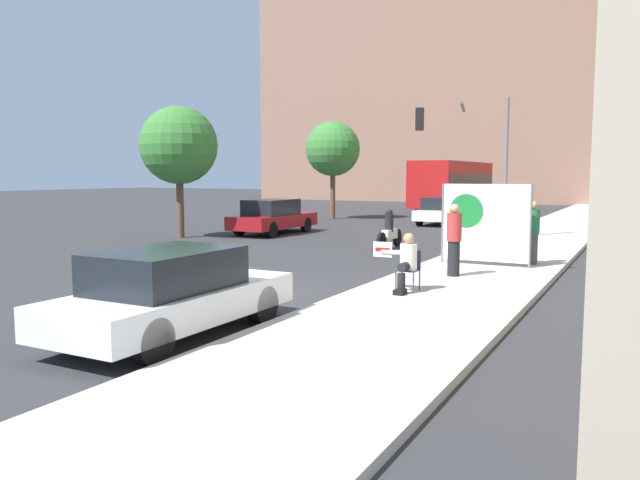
{
  "coord_description": "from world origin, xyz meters",
  "views": [
    {
      "loc": [
        7.58,
        -10.23,
        2.46
      ],
      "look_at": [
        0.67,
        2.75,
        0.92
      ],
      "focal_mm": 35.0,
      "sensor_mm": 36.0,
      "label": 1
    }
  ],
  "objects_px": {
    "traffic_light_pole": "(471,143)",
    "street_tree_near_curb": "(179,146)",
    "motorcycle_on_road": "(389,232)",
    "seated_protester": "(406,261)",
    "jogger_on_sidewalk": "(454,239)",
    "city_bus_on_road": "(454,183)",
    "pedestrian_behind": "(533,232)",
    "car_on_road_nearest": "(273,217)",
    "parked_car_curbside": "(172,293)",
    "protest_banner": "(484,223)",
    "car_on_road_midblock": "(444,211)",
    "street_tree_midblock": "(333,149)"
  },
  "relations": [
    {
      "from": "traffic_light_pole",
      "to": "street_tree_near_curb",
      "type": "distance_m",
      "value": 11.12
    },
    {
      "from": "motorcycle_on_road",
      "to": "street_tree_near_curb",
      "type": "xyz_separation_m",
      "value": [
        -8.6,
        -0.46,
        3.03
      ]
    },
    {
      "from": "seated_protester",
      "to": "jogger_on_sidewalk",
      "type": "bearing_deg",
      "value": 76.91
    },
    {
      "from": "city_bus_on_road",
      "to": "jogger_on_sidewalk",
      "type": "bearing_deg",
      "value": -73.92
    },
    {
      "from": "pedestrian_behind",
      "to": "motorcycle_on_road",
      "type": "height_order",
      "value": "pedestrian_behind"
    },
    {
      "from": "jogger_on_sidewalk",
      "to": "car_on_road_nearest",
      "type": "xyz_separation_m",
      "value": [
        -9.96,
        7.93,
        -0.26
      ]
    },
    {
      "from": "traffic_light_pole",
      "to": "parked_car_curbside",
      "type": "xyz_separation_m",
      "value": [
        -0.31,
        -16.1,
        -2.97
      ]
    },
    {
      "from": "traffic_light_pole",
      "to": "street_tree_near_curb",
      "type": "height_order",
      "value": "traffic_light_pole"
    },
    {
      "from": "protest_banner",
      "to": "car_on_road_nearest",
      "type": "xyz_separation_m",
      "value": [
        -10.15,
        5.85,
        -0.51
      ]
    },
    {
      "from": "pedestrian_behind",
      "to": "motorcycle_on_road",
      "type": "relative_size",
      "value": 0.81
    },
    {
      "from": "pedestrian_behind",
      "to": "car_on_road_nearest",
      "type": "xyz_separation_m",
      "value": [
        -11.23,
        5.09,
        -0.25
      ]
    },
    {
      "from": "seated_protester",
      "to": "city_bus_on_road",
      "type": "bearing_deg",
      "value": 98.57
    },
    {
      "from": "pedestrian_behind",
      "to": "city_bus_on_road",
      "type": "xyz_separation_m",
      "value": [
        -8.99,
        23.94,
        0.93
      ]
    },
    {
      "from": "pedestrian_behind",
      "to": "traffic_light_pole",
      "type": "bearing_deg",
      "value": -32.99
    },
    {
      "from": "seated_protester",
      "to": "car_on_road_midblock",
      "type": "height_order",
      "value": "car_on_road_midblock"
    },
    {
      "from": "traffic_light_pole",
      "to": "street_tree_midblock",
      "type": "height_order",
      "value": "street_tree_midblock"
    },
    {
      "from": "jogger_on_sidewalk",
      "to": "parked_car_curbside",
      "type": "height_order",
      "value": "jogger_on_sidewalk"
    },
    {
      "from": "motorcycle_on_road",
      "to": "street_tree_midblock",
      "type": "xyz_separation_m",
      "value": [
        -8.05,
        11.66,
        3.32
      ]
    },
    {
      "from": "motorcycle_on_road",
      "to": "traffic_light_pole",
      "type": "bearing_deg",
      "value": 66.72
    },
    {
      "from": "car_on_road_nearest",
      "to": "parked_car_curbside",
      "type": "bearing_deg",
      "value": -62.91
    },
    {
      "from": "parked_car_curbside",
      "to": "street_tree_near_curb",
      "type": "height_order",
      "value": "street_tree_near_curb"
    },
    {
      "from": "parked_car_curbside",
      "to": "car_on_road_nearest",
      "type": "bearing_deg",
      "value": 117.09
    },
    {
      "from": "jogger_on_sidewalk",
      "to": "parked_car_curbside",
      "type": "distance_m",
      "value": 7.29
    },
    {
      "from": "parked_car_curbside",
      "to": "street_tree_near_curb",
      "type": "xyz_separation_m",
      "value": [
        -9.94,
        11.79,
        2.9
      ]
    },
    {
      "from": "seated_protester",
      "to": "street_tree_near_curb",
      "type": "xyz_separation_m",
      "value": [
        -12.02,
        7.24,
        2.84
      ]
    },
    {
      "from": "seated_protester",
      "to": "motorcycle_on_road",
      "type": "bearing_deg",
      "value": 108.25
    },
    {
      "from": "motorcycle_on_road",
      "to": "street_tree_near_curb",
      "type": "bearing_deg",
      "value": -176.94
    },
    {
      "from": "motorcycle_on_road",
      "to": "street_tree_midblock",
      "type": "height_order",
      "value": "street_tree_midblock"
    },
    {
      "from": "car_on_road_midblock",
      "to": "traffic_light_pole",
      "type": "bearing_deg",
      "value": -66.07
    },
    {
      "from": "jogger_on_sidewalk",
      "to": "motorcycle_on_road",
      "type": "relative_size",
      "value": 0.82
    },
    {
      "from": "jogger_on_sidewalk",
      "to": "street_tree_near_curb",
      "type": "distance_m",
      "value": 13.52
    },
    {
      "from": "traffic_light_pole",
      "to": "car_on_road_midblock",
      "type": "xyz_separation_m",
      "value": [
        -3.05,
        6.88,
        -2.96
      ]
    },
    {
      "from": "seated_protester",
      "to": "motorcycle_on_road",
      "type": "relative_size",
      "value": 0.58
    },
    {
      "from": "seated_protester",
      "to": "car_on_road_midblock",
      "type": "relative_size",
      "value": 0.27
    },
    {
      "from": "parked_car_curbside",
      "to": "motorcycle_on_road",
      "type": "relative_size",
      "value": 2.05
    },
    {
      "from": "traffic_light_pole",
      "to": "parked_car_curbside",
      "type": "distance_m",
      "value": 16.38
    },
    {
      "from": "seated_protester",
      "to": "city_bus_on_road",
      "type": "height_order",
      "value": "city_bus_on_road"
    },
    {
      "from": "parked_car_curbside",
      "to": "city_bus_on_road",
      "type": "bearing_deg",
      "value": 99.01
    },
    {
      "from": "jogger_on_sidewalk",
      "to": "car_on_road_nearest",
      "type": "bearing_deg",
      "value": -67.09
    },
    {
      "from": "seated_protester",
      "to": "traffic_light_pole",
      "type": "xyz_separation_m",
      "value": [
        -1.77,
        11.55,
        2.9
      ]
    },
    {
      "from": "car_on_road_nearest",
      "to": "motorcycle_on_road",
      "type": "distance_m",
      "value": 6.74
    },
    {
      "from": "car_on_road_nearest",
      "to": "protest_banner",
      "type": "bearing_deg",
      "value": -29.93
    },
    {
      "from": "car_on_road_nearest",
      "to": "jogger_on_sidewalk",
      "type": "bearing_deg",
      "value": -38.53
    },
    {
      "from": "pedestrian_behind",
      "to": "car_on_road_midblock",
      "type": "distance_m",
      "value": 14.72
    },
    {
      "from": "jogger_on_sidewalk",
      "to": "street_tree_near_curb",
      "type": "height_order",
      "value": "street_tree_near_curb"
    },
    {
      "from": "street_tree_near_curb",
      "to": "street_tree_midblock",
      "type": "height_order",
      "value": "street_tree_midblock"
    },
    {
      "from": "jogger_on_sidewalk",
      "to": "street_tree_midblock",
      "type": "xyz_separation_m",
      "value": [
        -11.78,
        17.03,
        2.9
      ]
    },
    {
      "from": "parked_car_curbside",
      "to": "motorcycle_on_road",
      "type": "xyz_separation_m",
      "value": [
        -1.35,
        12.25,
        -0.12
      ]
    },
    {
      "from": "jogger_on_sidewalk",
      "to": "traffic_light_pole",
      "type": "relative_size",
      "value": 0.32
    },
    {
      "from": "motorcycle_on_road",
      "to": "street_tree_near_curb",
      "type": "height_order",
      "value": "street_tree_near_curb"
    }
  ]
}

